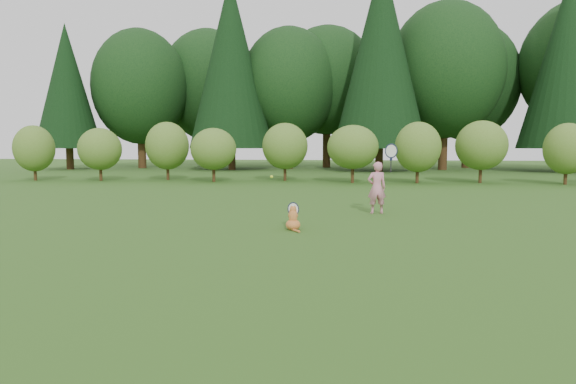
# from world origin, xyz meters

# --- Properties ---
(ground) EXTENTS (100.00, 100.00, 0.00)m
(ground) POSITION_xyz_m (0.00, 0.00, 0.00)
(ground) COLOR #255217
(ground) RESTS_ON ground
(shrub_row) EXTENTS (28.00, 3.00, 2.80)m
(shrub_row) POSITION_xyz_m (0.00, 13.00, 1.40)
(shrub_row) COLOR #4D6920
(shrub_row) RESTS_ON ground
(woodland_backdrop) EXTENTS (48.00, 10.00, 15.00)m
(woodland_backdrop) POSITION_xyz_m (0.00, 23.00, 7.50)
(woodland_backdrop) COLOR black
(woodland_backdrop) RESTS_ON ground
(child) EXTENTS (0.71, 0.40, 1.87)m
(child) POSITION_xyz_m (2.09, 2.96, 0.66)
(child) COLOR pink
(child) RESTS_ON ground
(cat) EXTENTS (0.38, 0.66, 0.66)m
(cat) POSITION_xyz_m (0.35, 0.43, 0.25)
(cat) COLOR #C05C25
(cat) RESTS_ON ground
(tennis_ball) EXTENTS (0.07, 0.07, 0.07)m
(tennis_ball) POSITION_xyz_m (-0.24, 1.47, 0.96)
(tennis_ball) COLOR #B1D519
(tennis_ball) RESTS_ON ground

